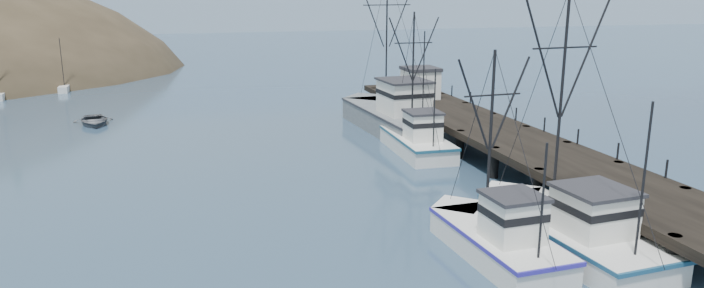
% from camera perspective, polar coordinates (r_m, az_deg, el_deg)
% --- Properties ---
extents(ground, '(400.00, 400.00, 0.00)m').
position_cam_1_polar(ground, '(27.18, 2.30, -11.60)').
color(ground, navy).
rests_on(ground, ground).
extents(pier, '(6.00, 44.00, 2.00)m').
position_cam_1_polar(pier, '(45.98, 12.76, 1.04)').
color(pier, black).
rests_on(pier, ground).
extents(distant_ridge, '(360.00, 40.00, 26.00)m').
position_cam_1_polar(distant_ridge, '(194.42, -10.80, 10.31)').
color(distant_ridge, '#9EB2C6').
rests_on(distant_ridge, ground).
extents(distant_ridge_far, '(180.00, 25.00, 18.00)m').
position_cam_1_polar(distant_ridge_far, '(211.07, -25.02, 9.54)').
color(distant_ridge_far, silver).
rests_on(distant_ridge_far, ground).
extents(trawler_near, '(4.64, 12.08, 12.09)m').
position_cam_1_polar(trawler_near, '(31.25, 18.90, -7.24)').
color(trawler_near, white).
rests_on(trawler_near, ground).
extents(trawler_mid, '(3.48, 9.32, 9.51)m').
position_cam_1_polar(trawler_mid, '(29.23, 12.85, -8.31)').
color(trawler_mid, white).
rests_on(trawler_mid, ground).
extents(trawler_far, '(3.53, 10.02, 10.44)m').
position_cam_1_polar(trawler_far, '(46.33, 5.80, 0.31)').
color(trawler_far, white).
rests_on(trawler_far, ground).
extents(work_vessel, '(5.64, 16.33, 13.54)m').
position_cam_1_polar(work_vessel, '(53.23, 3.73, 2.59)').
color(work_vessel, slate).
rests_on(work_vessel, ground).
extents(pier_shed, '(3.00, 3.20, 2.80)m').
position_cam_1_polar(pier_shed, '(57.39, 6.23, 5.59)').
color(pier_shed, silver).
rests_on(pier_shed, pier).
extents(pickup_truck, '(5.26, 3.88, 1.33)m').
position_cam_1_polar(pickup_truck, '(60.13, 4.80, 5.28)').
color(pickup_truck, silver).
rests_on(pickup_truck, pier).
extents(motorboat, '(4.14, 5.30, 1.00)m').
position_cam_1_polar(motorboat, '(60.04, -22.39, 1.67)').
color(motorboat, '#4F5258').
rests_on(motorboat, ground).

